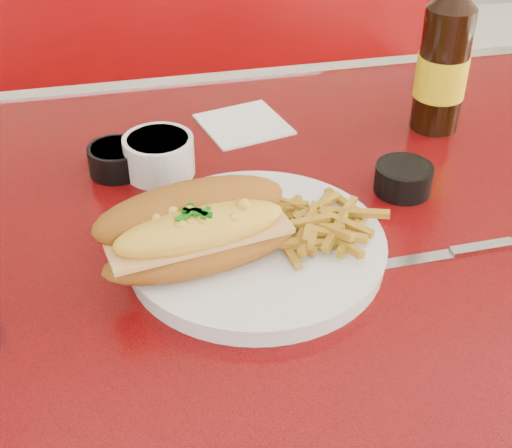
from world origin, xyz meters
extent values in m
cube|color=#BC0C0E|center=(0.00, 0.00, 0.75)|extent=(1.20, 0.80, 0.04)
cube|color=white|center=(0.00, 0.40, 0.75)|extent=(1.22, 0.03, 0.04)
cube|color=maroon|center=(0.00, 0.78, 0.23)|extent=(1.20, 0.50, 0.45)
cube|color=maroon|center=(0.00, 1.00, 0.68)|extent=(1.20, 0.08, 0.45)
cylinder|color=silver|center=(-0.06, -0.04, 0.78)|extent=(0.27, 0.27, 0.02)
cylinder|color=silver|center=(-0.06, -0.04, 0.79)|extent=(0.27, 0.27, 0.00)
ellipsoid|color=#9C5919|center=(-0.12, -0.06, 0.81)|extent=(0.20, 0.09, 0.04)
cube|color=#EBB269|center=(-0.12, -0.06, 0.82)|extent=(0.18, 0.08, 0.01)
ellipsoid|color=yellow|center=(-0.12, -0.06, 0.83)|extent=(0.17, 0.08, 0.04)
ellipsoid|color=#9C5919|center=(-0.13, -0.04, 0.84)|extent=(0.20, 0.10, 0.07)
cube|color=silver|center=(-0.01, -0.07, 0.79)|extent=(0.05, 0.12, 0.00)
cube|color=silver|center=(-0.03, 0.00, 0.79)|extent=(0.03, 0.04, 0.00)
cylinder|color=silver|center=(-0.14, 0.15, 0.79)|extent=(0.09, 0.09, 0.05)
cylinder|color=black|center=(-0.14, 0.15, 0.81)|extent=(0.08, 0.08, 0.01)
cylinder|color=black|center=(-0.19, 0.16, 0.79)|extent=(0.07, 0.07, 0.03)
cylinder|color=#DF8651|center=(-0.19, 0.16, 0.80)|extent=(0.06, 0.06, 0.01)
cylinder|color=black|center=(0.13, 0.05, 0.79)|extent=(0.08, 0.08, 0.03)
cylinder|color=#DF8651|center=(0.13, 0.05, 0.80)|extent=(0.07, 0.07, 0.01)
cylinder|color=black|center=(0.23, 0.18, 0.85)|extent=(0.07, 0.07, 0.16)
cylinder|color=yellow|center=(0.23, 0.18, 0.84)|extent=(0.08, 0.08, 0.06)
cube|color=silver|center=(0.07, -0.08, 0.77)|extent=(0.12, 0.02, 0.00)
cube|color=silver|center=(0.17, -0.08, 0.77)|extent=(0.07, 0.01, 0.01)
cube|color=white|center=(-0.02, 0.24, 0.77)|extent=(0.13, 0.13, 0.00)
camera|label=1|loc=(-0.19, -0.59, 1.22)|focal=50.00mm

